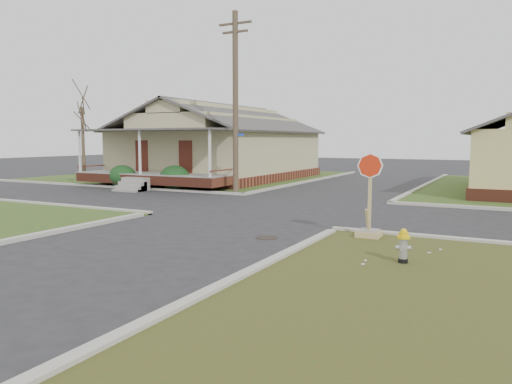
% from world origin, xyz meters
% --- Properties ---
extents(ground, '(120.00, 120.00, 0.00)m').
position_xyz_m(ground, '(0.00, 0.00, 0.00)').
color(ground, '#262528').
rests_on(ground, ground).
extents(verge_far_left, '(19.00, 19.00, 0.05)m').
position_xyz_m(verge_far_left, '(-13.00, 18.00, 0.03)').
color(verge_far_left, '#304C1B').
rests_on(verge_far_left, ground).
extents(curbs, '(80.00, 40.00, 0.12)m').
position_xyz_m(curbs, '(0.00, 5.00, 0.00)').
color(curbs, '#AEAB9D').
rests_on(curbs, ground).
extents(manhole, '(0.64, 0.64, 0.01)m').
position_xyz_m(manhole, '(2.20, -0.50, 0.01)').
color(manhole, black).
rests_on(manhole, ground).
extents(corner_house, '(10.10, 15.50, 5.30)m').
position_xyz_m(corner_house, '(-10.00, 16.68, 2.28)').
color(corner_house, brown).
rests_on(corner_house, ground).
extents(utility_pole, '(1.80, 0.28, 9.00)m').
position_xyz_m(utility_pole, '(-4.20, 8.90, 4.66)').
color(utility_pole, '#423426').
rests_on(utility_pole, ground).
extents(tree_far_left, '(0.22, 0.22, 4.90)m').
position_xyz_m(tree_far_left, '(-18.00, 12.00, 2.50)').
color(tree_far_left, '#423426').
rests_on(tree_far_left, verge_far_left).
extents(fire_hydrant, '(0.29, 0.29, 0.77)m').
position_xyz_m(fire_hydrant, '(6.20, -1.85, 0.47)').
color(fire_hydrant, black).
rests_on(fire_hydrant, ground).
extents(stop_sign, '(0.66, 0.65, 2.34)m').
position_xyz_m(stop_sign, '(4.76, 0.74, 0.55)').
color(stop_sign, tan).
rests_on(stop_sign, ground).
extents(hedge_left, '(1.56, 1.28, 1.19)m').
position_xyz_m(hedge_left, '(-11.71, 8.89, 0.65)').
color(hedge_left, '#143717').
rests_on(hedge_left, verge_far_left).
extents(hedge_right, '(1.60, 1.31, 1.22)m').
position_xyz_m(hedge_right, '(-8.31, 9.31, 0.66)').
color(hedge_right, '#143717').
rests_on(hedge_right, verge_far_left).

